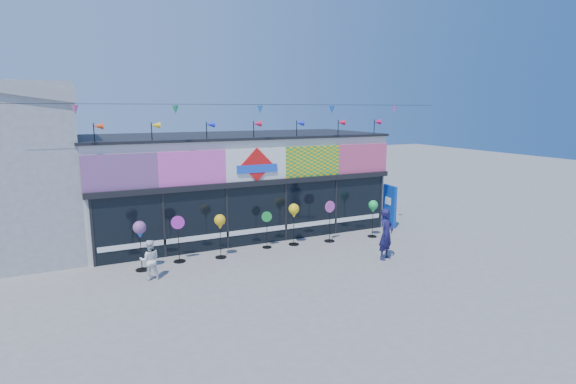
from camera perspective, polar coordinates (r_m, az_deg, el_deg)
ground at (r=14.56m, az=1.17°, el=-10.20°), size 80.00×80.00×0.00m
kite_shop at (r=19.36m, az=-6.75°, el=1.23°), size 16.00×5.70×5.31m
blue_sign at (r=20.35m, az=12.74°, el=-1.72°), size 0.22×0.93×1.84m
spinner_0 at (r=15.11m, az=-18.31°, el=-4.73°), size 0.42×0.42×1.64m
spinner_1 at (r=15.72m, az=-13.74°, el=-5.66°), size 0.45×0.41×1.61m
spinner_2 at (r=15.76m, az=-8.64°, el=-3.93°), size 0.40×0.40×1.56m
spinner_3 at (r=16.85m, az=-2.70°, el=-4.68°), size 0.39×0.35×1.39m
spinner_4 at (r=17.06m, az=0.75°, el=-2.55°), size 0.41×0.41×1.62m
spinner_5 at (r=17.66m, az=5.32°, el=-3.58°), size 0.46×0.41×1.63m
spinner_6 at (r=18.46m, az=10.75°, el=-1.96°), size 0.39×0.39×1.52m
adult_man at (r=15.91m, az=12.37°, el=-5.25°), size 0.77×0.65×1.79m
child at (r=14.47m, az=-17.14°, el=-8.21°), size 0.64×0.42×1.24m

